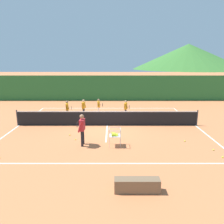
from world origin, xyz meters
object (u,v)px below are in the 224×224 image
Objects in this scene: ball_cart at (114,135)px; courtside_bench at (137,185)px; tennis_ball_1 at (213,150)px; instructor at (82,127)px; tennis_net at (107,118)px; tennis_ball_6 at (69,135)px; student_0 at (67,108)px; tennis_ball_3 at (75,139)px; tennis_ball_0 at (185,141)px; student_2 at (98,105)px; student_1 at (83,106)px; tennis_ball_5 at (222,157)px; student_3 at (125,107)px.

ball_cart is 0.60× the size of courtside_bench.
instructor is at bearing 173.91° from tennis_ball_1.
tennis_net is at bearing 142.16° from tennis_ball_1.
instructor is at bearing -56.91° from tennis_ball_6.
student_0 is at bearing 123.72° from ball_cart.
ball_cart is 13.22× the size of tennis_ball_3.
tennis_net is at bearing 97.30° from ball_cart.
tennis_ball_0 is at bearing -8.64° from tennis_ball_6.
instructor is at bearing 120.38° from courtside_bench.
tennis_net is at bearing 145.44° from tennis_ball_0.
tennis_ball_3 is at bearing -57.76° from tennis_ball_6.
student_2 is (0.46, 6.24, -0.22)m from instructor.
tennis_ball_0 is at bearing -49.65° from student_2.
student_1 reaches higher than student_2.
student_2 reaches higher than tennis_ball_0.
courtside_bench is (1.14, -7.32, -0.27)m from tennis_net.
tennis_ball_6 is (-0.93, 1.42, -0.94)m from instructor.
student_0 is at bearing -149.64° from student_2.
tennis_ball_0 is at bearing 4.95° from instructor.
ball_cart is 3.83m from tennis_ball_0.
instructor reaches higher than tennis_ball_5.
student_0 is 19.87× the size of tennis_ball_3.
student_3 is 0.85× the size of courtside_bench.
student_0 is 9.91m from tennis_ball_1.
student_3 is 7.99m from tennis_ball_5.
courtside_bench is at bearing -59.06° from tennis_ball_3.
instructor is 1.94m from tennis_ball_6.
tennis_net is at bearing 137.36° from tennis_ball_5.
student_3 is at bearing 7.04° from student_0.
student_2 is at bearing 100.34° from courtside_bench.
tennis_ball_6 is (-2.55, 1.51, -0.56)m from ball_cart.
tennis_ball_6 is at bearing -137.55° from tennis_net.
tennis_ball_0 is at bearing -40.78° from student_1.
tennis_net is at bearing 98.88° from courtside_bench.
tennis_ball_3 is (-1.66, -2.64, -0.47)m from tennis_net.
ball_cart is (-0.91, -5.56, -0.17)m from student_3.
instructor reaches higher than student_3.
tennis_ball_1 is (4.75, -0.60, -0.56)m from ball_cart.
student_3 is at bearing 57.57° from tennis_net.
tennis_net reaches higher than tennis_ball_1.
ball_cart is at bearing -56.28° from student_0.
student_1 is 1.26m from student_2.
student_2 is at bearing 130.35° from tennis_ball_0.
tennis_ball_3 is (-5.85, 0.24, 0.00)m from tennis_ball_0.
tennis_ball_1 and tennis_ball_5 have the same top height.
instructor is 1.67m from ball_cart.
student_0 is at bearing 106.56° from tennis_ball_3.
student_2 is at bearing 27.69° from student_1.
tennis_ball_3 is at bearing -73.44° from student_0.
tennis_ball_6 is (0.81, -3.53, -0.78)m from student_0.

